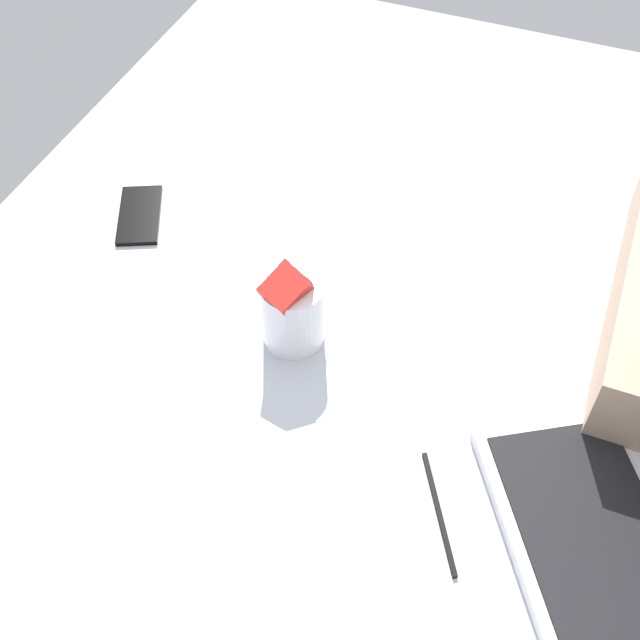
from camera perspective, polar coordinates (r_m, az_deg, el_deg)
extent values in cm
cube|color=#B7BCC6|center=(129.28, 4.38, -3.09)|extent=(180.00, 140.00, 18.00)
cube|color=silver|center=(108.42, 18.94, -13.82)|extent=(40.15, 36.81, 2.00)
cube|color=black|center=(106.83, 18.37, -13.71)|extent=(33.61, 29.61, 0.40)
cylinder|color=silver|center=(116.60, -1.90, 0.53)|extent=(9.00, 9.00, 11.00)
cube|color=#268C33|center=(118.30, -1.57, 0.34)|extent=(6.80, 7.10, 5.63)
cube|color=yellow|center=(115.70, -1.32, 1.48)|extent=(7.76, 7.05, 6.84)
cube|color=red|center=(112.16, -2.36, 2.09)|extent=(8.46, 7.06, 6.99)
cube|color=black|center=(141.64, -12.46, 7.15)|extent=(15.56, 12.12, 0.80)
cube|color=black|center=(105.91, 8.29, -13.12)|extent=(15.12, 8.84, 0.60)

